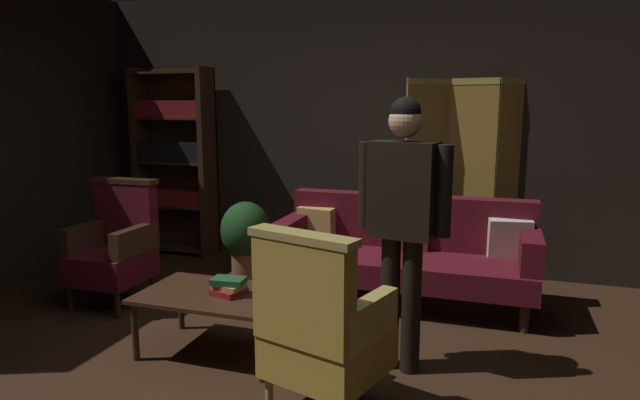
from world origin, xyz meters
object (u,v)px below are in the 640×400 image
(coffee_table, at_px, (216,299))
(standing_figure, at_px, (403,210))
(folding_screen, at_px, (495,176))
(velvet_couch, at_px, (406,248))
(book_red_leather, at_px, (229,291))
(potted_plant, at_px, (246,236))
(book_tan_leather, at_px, (229,286))
(armchair_wing_left, at_px, (115,246))
(bookshelf, at_px, (175,158))
(armchair_gilt_accent, at_px, (321,328))
(book_green_cloth, at_px, (229,281))

(coffee_table, relative_size, standing_figure, 0.59)
(folding_screen, distance_m, coffee_table, 2.96)
(folding_screen, bearing_deg, velvet_couch, -126.31)
(book_red_leather, bearing_deg, potted_plant, 111.77)
(coffee_table, bearing_deg, book_tan_leather, 2.35)
(armchair_wing_left, xyz_separation_m, book_tan_leather, (1.35, -0.57, -0.01))
(bookshelf, height_order, armchair_wing_left, bookshelf)
(potted_plant, bearing_deg, armchair_gilt_accent, -54.61)
(bookshelf, distance_m, standing_figure, 3.49)
(armchair_gilt_accent, bearing_deg, armchair_wing_left, 153.63)
(velvet_couch, bearing_deg, bookshelf, 164.66)
(coffee_table, xyz_separation_m, potted_plant, (-0.48, 1.46, 0.06))
(armchair_wing_left, bearing_deg, folding_screen, 30.44)
(bookshelf, bearing_deg, potted_plant, -30.11)
(bookshelf, xyz_separation_m, book_tan_leather, (1.76, -2.14, -0.60))
(velvet_couch, distance_m, book_tan_leather, 1.68)
(velvet_couch, bearing_deg, coffee_table, -126.52)
(standing_figure, relative_size, book_tan_leather, 8.55)
(potted_plant, relative_size, book_green_cloth, 3.55)
(bookshelf, bearing_deg, armchair_gilt_accent, -45.76)
(standing_figure, xyz_separation_m, book_tan_leather, (-1.11, -0.15, -0.55))
(armchair_gilt_accent, xyz_separation_m, armchair_wing_left, (-2.16, 1.07, 0.00))
(velvet_couch, distance_m, armchair_gilt_accent, 1.90)
(bookshelf, height_order, book_tan_leather, bookshelf)
(bookshelf, bearing_deg, armchair_wing_left, -75.46)
(armchair_gilt_accent, height_order, standing_figure, standing_figure)
(velvet_couch, distance_m, armchair_wing_left, 2.44)
(folding_screen, bearing_deg, potted_plant, -158.42)
(armchair_wing_left, xyz_separation_m, book_red_leather, (1.35, -0.57, -0.05))
(book_green_cloth, bearing_deg, potted_plant, 111.77)
(folding_screen, bearing_deg, book_green_cloth, -124.93)
(velvet_couch, height_order, standing_figure, standing_figure)
(book_green_cloth, bearing_deg, velvet_couch, 56.01)
(armchair_gilt_accent, distance_m, standing_figure, 0.90)
(potted_plant, bearing_deg, book_red_leather, -68.23)
(book_red_leather, relative_size, book_tan_leather, 0.94)
(armchair_gilt_accent, xyz_separation_m, book_red_leather, (-0.80, 0.49, -0.05))
(potted_plant, relative_size, book_tan_leather, 3.82)
(potted_plant, distance_m, book_red_leather, 1.56)
(book_red_leather, bearing_deg, standing_figure, 7.89)
(coffee_table, height_order, book_green_cloth, book_green_cloth)
(armchair_gilt_accent, xyz_separation_m, potted_plant, (-1.38, 1.95, -0.05))
(coffee_table, distance_m, standing_figure, 1.38)
(armchair_wing_left, relative_size, book_tan_leather, 5.23)
(book_tan_leather, bearing_deg, armchair_wing_left, 156.99)
(velvet_couch, bearing_deg, standing_figure, -82.10)
(velvet_couch, xyz_separation_m, potted_plant, (-1.52, 0.06, -0.02))
(velvet_couch, height_order, potted_plant, velvet_couch)
(folding_screen, distance_m, standing_figure, 2.23)
(velvet_couch, bearing_deg, book_red_leather, -123.99)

